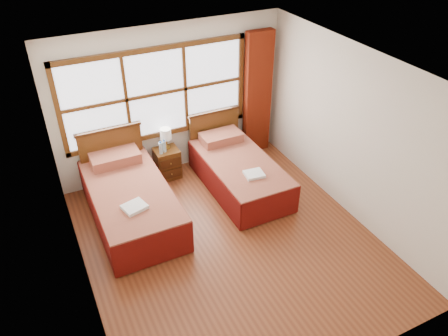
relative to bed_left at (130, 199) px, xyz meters
name	(u,v)px	position (x,y,z in m)	size (l,w,h in m)	color
floor	(230,242)	(1.12, -1.20, -0.34)	(4.50, 4.50, 0.00)	brown
ceiling	(232,73)	(1.12, -1.20, 2.26)	(4.50, 4.50, 0.00)	white
wall_back	(171,101)	(1.12, 1.05, 0.96)	(4.00, 4.00, 0.00)	silver
wall_left	(73,212)	(-0.88, -1.20, 0.96)	(4.50, 4.50, 0.00)	silver
wall_right	(353,135)	(3.12, -1.20, 0.96)	(4.50, 4.50, 0.00)	silver
window	(156,94)	(0.87, 1.02, 1.16)	(3.16, 0.06, 1.56)	white
curtain	(258,94)	(2.72, 0.91, 0.83)	(0.50, 0.16, 2.30)	maroon
bed_left	(130,199)	(0.00, 0.00, 0.00)	(1.13, 2.20, 1.11)	#3C1F0C
bed_right	(238,171)	(1.86, 0.00, -0.03)	(1.04, 2.06, 1.01)	#3C1F0C
nightstand	(167,163)	(0.89, 0.80, -0.07)	(0.41, 0.40, 0.54)	#573113
towels_left	(134,207)	(-0.06, -0.56, 0.28)	(0.37, 0.34, 0.05)	white
towels_right	(254,174)	(1.87, -0.52, 0.23)	(0.32, 0.29, 0.05)	white
lamp	(166,135)	(0.92, 0.86, 0.47)	(0.19, 0.19, 0.37)	gold
bottle_near	(161,148)	(0.77, 0.73, 0.31)	(0.06, 0.06, 0.23)	#ABCDDC
bottle_far	(164,146)	(0.85, 0.76, 0.31)	(0.06, 0.06, 0.23)	#ABCDDC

